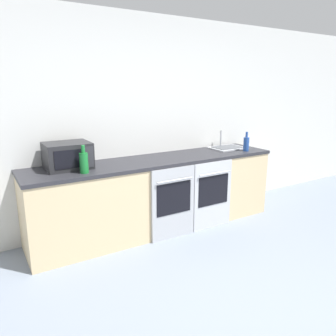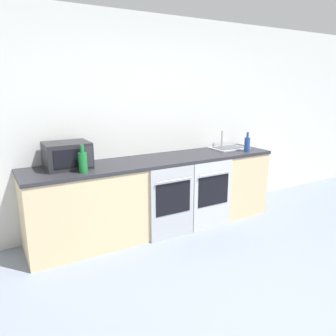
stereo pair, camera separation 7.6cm
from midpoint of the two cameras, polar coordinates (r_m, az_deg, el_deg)
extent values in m
plane|color=gray|center=(2.88, 20.20, -24.36)|extent=(16.00, 16.00, 0.00)
cube|color=silver|center=(4.21, -4.87, 7.89)|extent=(10.00, 0.06, 2.60)
cube|color=#D1B789|center=(4.09, -2.36, -4.81)|extent=(3.13, 0.66, 0.86)
cube|color=#28282D|center=(3.97, -2.42, 1.32)|extent=(3.15, 0.68, 0.04)
cube|color=#A8AAAF|center=(3.82, 0.33, -6.21)|extent=(0.57, 0.03, 0.85)
cube|color=black|center=(3.78, 0.48, -5.32)|extent=(0.45, 0.01, 0.38)
cylinder|color=#A8AAAF|center=(3.69, 0.67, -2.15)|extent=(0.47, 0.02, 0.02)
cube|color=#B7BABF|center=(4.13, 7.22, -4.72)|extent=(0.57, 0.03, 0.85)
cube|color=black|center=(4.10, 7.40, -3.88)|extent=(0.45, 0.01, 0.38)
cylinder|color=#B7BABF|center=(4.02, 7.70, -0.93)|extent=(0.47, 0.02, 0.02)
cube|color=#232326|center=(3.65, -17.67, 2.08)|extent=(0.47, 0.39, 0.28)
cube|color=black|center=(3.45, -17.55, 1.44)|extent=(0.28, 0.01, 0.19)
cube|color=#2D2D33|center=(3.50, -14.24, 1.85)|extent=(0.10, 0.01, 0.22)
cylinder|color=#234793|center=(4.54, 12.99, 4.06)|extent=(0.08, 0.08, 0.19)
cylinder|color=#234793|center=(4.52, 13.08, 5.68)|extent=(0.03, 0.03, 0.07)
cylinder|color=#19722D|center=(3.41, -15.06, 0.83)|extent=(0.09, 0.09, 0.21)
cylinder|color=#19722D|center=(3.38, -15.21, 3.20)|extent=(0.04, 0.04, 0.08)
cube|color=#A8AAAF|center=(4.70, 9.83, 3.48)|extent=(0.48, 0.37, 0.01)
cube|color=#4C4F54|center=(4.70, 9.84, 3.61)|extent=(0.38, 0.27, 0.01)
cylinder|color=#A8AAAF|center=(4.79, 8.74, 5.16)|extent=(0.02, 0.02, 0.22)
camera|label=1|loc=(0.04, -90.54, -0.13)|focal=35.00mm
camera|label=2|loc=(0.04, 89.46, 0.13)|focal=35.00mm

